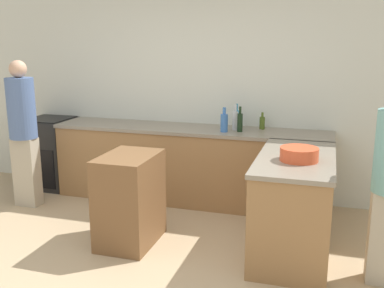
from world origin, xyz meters
The scene contains 13 objects.
ground_plane centered at (0.00, 0.00, 0.00)m, with size 14.00×14.00×0.00m, color tan.
wall_back centered at (0.00, 2.25, 1.35)m, with size 8.00×0.06×2.70m.
counter_back centered at (0.00, 1.90, 0.47)m, with size 3.37×0.66×0.93m.
counter_peninsula centered at (1.34, 0.89, 0.47)m, with size 0.69×1.43×0.93m.
range_oven centered at (-1.98, 1.91, 0.47)m, with size 0.58×0.62×0.94m.
island_table centered at (-0.21, 0.60, 0.45)m, with size 0.49×0.70×0.89m.
mixing_bowl centered at (1.37, 0.74, 0.99)m, with size 0.34×0.34×0.12m.
olive_oil_bottle centered at (0.85, 2.07, 1.01)m, with size 0.06×0.06×0.20m.
dish_soap_bottle centered at (0.54, 2.05, 1.04)m, with size 0.06×0.06×0.29m.
wine_bottle_dark centered at (0.63, 1.84, 1.04)m, with size 0.06×0.06×0.29m.
water_bottle_blue centered at (0.45, 1.78, 1.04)m, with size 0.09×0.09×0.29m.
vinegar_bottle_clear centered at (0.55, 1.93, 1.05)m, with size 0.07×0.07×0.30m.
person_by_range centered at (-1.83, 1.18, 0.95)m, with size 0.32×0.32×1.74m.
Camera 1 is at (1.59, -3.18, 1.97)m, focal length 42.00 mm.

